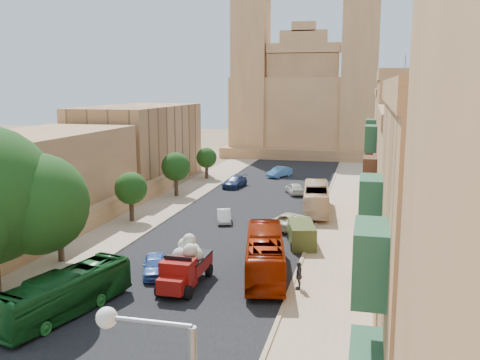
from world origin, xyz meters
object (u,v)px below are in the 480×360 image
at_px(bus_red_east, 265,254).
at_px(car_cream, 292,221).
at_px(street_tree_c, 176,167).
at_px(pedestrian_c, 299,276).
at_px(street_tree_b, 131,189).
at_px(olive_pickup, 302,235).
at_px(red_truck, 185,265).
at_px(bus_cream_east, 316,198).
at_px(bus_green_north, 65,293).
at_px(car_white_b, 294,188).
at_px(pedestrian_a, 356,274).
at_px(street_tree_a, 59,217).
at_px(car_blue_b, 279,172).
at_px(car_white_a, 224,216).
at_px(street_tree_d, 207,158).
at_px(church, 307,102).
at_px(car_blue_a, 155,265).
at_px(car_dkblue, 235,182).

bearing_deg(bus_red_east, car_cream, -101.51).
bearing_deg(street_tree_c, pedestrian_c, -55.44).
height_order(street_tree_b, olive_pickup, street_tree_b).
bearing_deg(red_truck, bus_cream_east, 74.62).
xyz_separation_m(bus_green_north, bus_red_east, (9.56, 8.86, 0.18)).
bearing_deg(car_cream, car_white_b, -59.70).
bearing_deg(pedestrian_a, bus_cream_east, -91.88).
bearing_deg(street_tree_b, bus_cream_east, 25.04).
bearing_deg(bus_cream_east, bus_red_east, 79.75).
height_order(street_tree_a, car_blue_b, street_tree_a).
bearing_deg(car_white_a, street_tree_d, 93.54).
height_order(car_cream, car_blue_b, car_blue_b).
distance_m(church, street_tree_d, 32.89).
distance_m(street_tree_a, street_tree_b, 12.00).
distance_m(bus_green_north, car_white_a, 22.10).
xyz_separation_m(olive_pickup, car_white_a, (-7.96, 5.66, -0.29)).
bearing_deg(pedestrian_c, street_tree_b, -131.60).
bearing_deg(bus_green_north, bus_red_east, 56.61).
xyz_separation_m(car_blue_a, car_white_b, (5.42, 29.26, 0.01)).
bearing_deg(bus_green_north, car_white_a, 95.57).
height_order(bus_red_east, pedestrian_c, bus_red_east).
distance_m(red_truck, olive_pickup, 12.17).
xyz_separation_m(church, car_cream, (5.00, -53.66, -8.81)).
xyz_separation_m(bus_green_north, car_dkblue, (-0.08, 38.95, -0.55)).
distance_m(street_tree_b, car_dkblue, 19.63).
bearing_deg(street_tree_b, red_truck, -54.39).
xyz_separation_m(street_tree_b, street_tree_d, (0.00, 24.00, -0.26)).
height_order(street_tree_a, pedestrian_c, street_tree_a).
bearing_deg(car_blue_a, car_blue_b, 65.93).
bearing_deg(car_dkblue, olive_pickup, -56.32).
distance_m(street_tree_b, pedestrian_a, 24.24).
xyz_separation_m(street_tree_b, pedestrian_a, (20.98, -11.90, -2.34)).
bearing_deg(car_cream, street_tree_d, -33.49).
height_order(pedestrian_a, pedestrian_c, pedestrian_c).
bearing_deg(car_dkblue, red_truck, -73.84).
relative_size(street_tree_a, street_tree_d, 1.16).
relative_size(street_tree_a, car_white_b, 1.24).
height_order(car_blue_a, car_white_a, car_blue_a).
height_order(bus_red_east, car_blue_a, bus_red_east).
bearing_deg(street_tree_d, bus_cream_east, -44.64).
relative_size(bus_red_east, car_dkblue, 2.14).
bearing_deg(street_tree_c, car_blue_b, 58.65).
bearing_deg(pedestrian_c, bus_red_east, -132.85).
bearing_deg(car_white_a, bus_cream_east, 19.86).
relative_size(street_tree_d, bus_red_east, 0.42).
bearing_deg(bus_green_north, street_tree_d, 110.72).
distance_m(street_tree_c, car_blue_a, 26.42).
distance_m(red_truck, car_cream, 16.15).
bearing_deg(street_tree_c, car_white_b, 17.46).
distance_m(bus_cream_east, pedestrian_a, 20.13).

